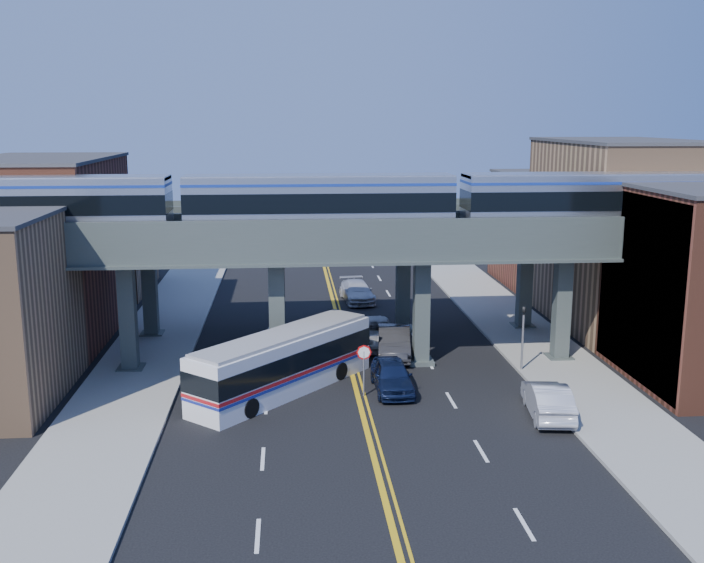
# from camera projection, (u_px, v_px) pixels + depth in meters

# --- Properties ---
(ground) EXTENTS (120.00, 120.00, 0.00)m
(ground) POSITION_uv_depth(u_px,v_px,m) (364.00, 418.00, 35.98)
(ground) COLOR black
(ground) RESTS_ON ground
(sidewalk_west) EXTENTS (5.00, 70.00, 0.16)m
(sidewalk_west) POSITION_uv_depth(u_px,v_px,m) (147.00, 358.00, 44.79)
(sidewalk_west) COLOR gray
(sidewalk_west) RESTS_ON ground
(sidewalk_east) EXTENTS (5.00, 70.00, 0.16)m
(sidewalk_east) POSITION_uv_depth(u_px,v_px,m) (539.00, 349.00, 46.66)
(sidewalk_east) COLOR gray
(sidewalk_east) RESTS_ON ground
(building_west_b) EXTENTS (8.00, 14.00, 11.00)m
(building_west_b) POSITION_uv_depth(u_px,v_px,m) (45.00, 249.00, 48.97)
(building_west_b) COLOR brown
(building_west_b) RESTS_ON ground
(building_west_c) EXTENTS (8.00, 10.00, 8.00)m
(building_west_c) POSITION_uv_depth(u_px,v_px,m) (96.00, 241.00, 61.95)
(building_west_c) COLOR #926C4B
(building_west_c) RESTS_ON ground
(building_east_b) EXTENTS (8.00, 14.00, 12.00)m
(building_east_b) POSITION_uv_depth(u_px,v_px,m) (618.00, 234.00, 51.87)
(building_east_b) COLOR #926C4B
(building_east_b) RESTS_ON ground
(building_east_c) EXTENTS (8.00, 10.00, 9.00)m
(building_east_c) POSITION_uv_depth(u_px,v_px,m) (552.00, 230.00, 64.86)
(building_east_c) COLOR brown
(building_east_c) RESTS_ON ground
(mural_panel) EXTENTS (0.10, 9.50, 9.50)m
(mural_panel) POSITION_uv_depth(u_px,v_px,m) (639.00, 293.00, 40.10)
(mural_panel) COLOR teal
(mural_panel) RESTS_ON ground
(elevated_viaduct_near) EXTENTS (52.00, 3.60, 7.40)m
(elevated_viaduct_near) POSITION_uv_depth(u_px,v_px,m) (350.00, 251.00, 42.47)
(elevated_viaduct_near) COLOR #3B4542
(elevated_viaduct_near) RESTS_ON ground
(elevated_viaduct_far) EXTENTS (52.00, 3.60, 7.40)m
(elevated_viaduct_far) POSITION_uv_depth(u_px,v_px,m) (341.00, 233.00, 49.30)
(elevated_viaduct_far) COLOR #3B4542
(elevated_viaduct_far) RESTS_ON ground
(transit_train) EXTENTS (44.25, 2.77, 3.23)m
(transit_train) POSITION_uv_depth(u_px,v_px,m) (319.00, 202.00, 41.79)
(transit_train) COLOR black
(transit_train) RESTS_ON elevated_viaduct_near
(stop_sign) EXTENTS (0.76, 0.09, 2.63)m
(stop_sign) POSITION_uv_depth(u_px,v_px,m) (364.00, 362.00, 38.57)
(stop_sign) COLOR slate
(stop_sign) RESTS_ON ground
(traffic_signal) EXTENTS (0.15, 0.18, 4.10)m
(traffic_signal) POSITION_uv_depth(u_px,v_px,m) (523.00, 331.00, 42.11)
(traffic_signal) COLOR slate
(traffic_signal) RESTS_ON ground
(transit_bus) EXTENTS (9.37, 10.06, 2.90)m
(transit_bus) POSITION_uv_depth(u_px,v_px,m) (284.00, 363.00, 39.28)
(transit_bus) COLOR white
(transit_bus) RESTS_ON ground
(car_lane_a) EXTENTS (1.94, 4.68, 1.59)m
(car_lane_a) POSITION_uv_depth(u_px,v_px,m) (392.00, 376.00, 39.51)
(car_lane_a) COLOR #0F1837
(car_lane_a) RESTS_ON ground
(car_lane_b) EXTENTS (2.40, 5.33, 1.70)m
(car_lane_b) POSITION_uv_depth(u_px,v_px,m) (394.00, 342.00, 45.24)
(car_lane_b) COLOR #2A292C
(car_lane_b) RESTS_ON ground
(car_lane_c) EXTENTS (3.27, 5.97, 1.59)m
(car_lane_c) POSITION_uv_depth(u_px,v_px,m) (376.00, 332.00, 47.49)
(car_lane_c) COLOR silver
(car_lane_c) RESTS_ON ground
(car_lane_d) EXTENTS (2.63, 5.39, 1.51)m
(car_lane_d) POSITION_uv_depth(u_px,v_px,m) (357.00, 291.00, 58.95)
(car_lane_d) COLOR silver
(car_lane_d) RESTS_ON ground
(car_parked_curb) EXTENTS (2.28, 5.03, 1.60)m
(car_parked_curb) POSITION_uv_depth(u_px,v_px,m) (548.00, 400.00, 36.13)
(car_parked_curb) COLOR #BDBCC2
(car_parked_curb) RESTS_ON ground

